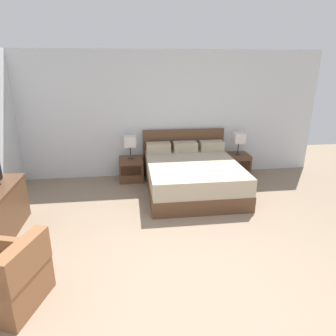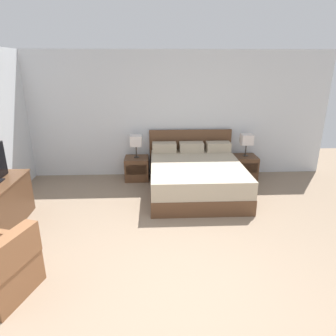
{
  "view_description": "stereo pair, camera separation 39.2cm",
  "coord_description": "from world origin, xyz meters",
  "px_view_note": "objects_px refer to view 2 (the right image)",
  "views": [
    {
      "loc": [
        -0.64,
        -2.49,
        2.38
      ],
      "look_at": [
        -0.04,
        2.15,
        0.75
      ],
      "focal_mm": 32.0,
      "sensor_mm": 36.0,
      "label": 1
    },
    {
      "loc": [
        -0.25,
        -2.52,
        2.38
      ],
      "look_at": [
        -0.04,
        2.15,
        0.75
      ],
      "focal_mm": 32.0,
      "sensor_mm": 36.0,
      "label": 2
    }
  ],
  "objects_px": {
    "bed": "(196,176)",
    "table_lamp_right": "(247,140)",
    "nightstand_right": "(244,167)",
    "table_lamp_left": "(136,141)",
    "nightstand_left": "(137,168)"
  },
  "relations": [
    {
      "from": "bed",
      "to": "nightstand_right",
      "type": "bearing_deg",
      "value": 31.58
    },
    {
      "from": "nightstand_right",
      "to": "table_lamp_left",
      "type": "relative_size",
      "value": 1.04
    },
    {
      "from": "nightstand_left",
      "to": "table_lamp_right",
      "type": "relative_size",
      "value": 1.04
    },
    {
      "from": "nightstand_left",
      "to": "table_lamp_left",
      "type": "xyz_separation_m",
      "value": [
        0.0,
        0.0,
        0.61
      ]
    },
    {
      "from": "bed",
      "to": "nightstand_left",
      "type": "height_order",
      "value": "bed"
    },
    {
      "from": "nightstand_left",
      "to": "table_lamp_right",
      "type": "distance_m",
      "value": 2.43
    },
    {
      "from": "bed",
      "to": "table_lamp_right",
      "type": "distance_m",
      "value": 1.48
    },
    {
      "from": "bed",
      "to": "nightstand_right",
      "type": "relative_size",
      "value": 4.13
    },
    {
      "from": "bed",
      "to": "table_lamp_left",
      "type": "distance_m",
      "value": 1.48
    },
    {
      "from": "table_lamp_right",
      "to": "table_lamp_left",
      "type": "bearing_deg",
      "value": 180.0
    },
    {
      "from": "nightstand_left",
      "to": "table_lamp_right",
      "type": "height_order",
      "value": "table_lamp_right"
    },
    {
      "from": "nightstand_right",
      "to": "table_lamp_left",
      "type": "xyz_separation_m",
      "value": [
        -2.35,
        0.0,
        0.61
      ]
    },
    {
      "from": "table_lamp_left",
      "to": "bed",
      "type": "bearing_deg",
      "value": -31.64
    },
    {
      "from": "nightstand_left",
      "to": "table_lamp_left",
      "type": "bearing_deg",
      "value": 90.0
    },
    {
      "from": "nightstand_right",
      "to": "table_lamp_right",
      "type": "bearing_deg",
      "value": 90.0
    }
  ]
}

